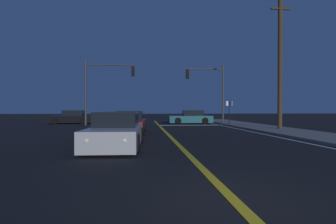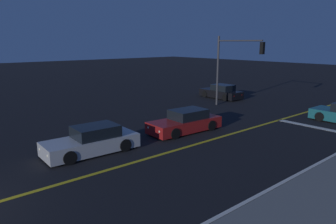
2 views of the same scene
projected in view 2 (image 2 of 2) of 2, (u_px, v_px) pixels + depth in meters
The scene contains 8 objects.
sidewalk_right at pixel (335, 196), 11.10m from camera, with size 3.20×37.32×0.15m, color slate.
lane_line_center at pixel (189, 146), 16.57m from camera, with size 0.20×35.25×0.01m, color gold.
lane_line_edge_right at pixel (286, 181), 12.49m from camera, with size 0.16×35.25×0.01m, color silver.
stop_bar at pixel (321, 128), 20.06m from camera, with size 5.76×0.50×0.01m, color silver.
car_mid_block_black at pixel (221, 92), 30.78m from camera, with size 4.32×1.93×1.34m.
car_following_oncoming_red at pixel (186, 122), 19.28m from camera, with size 2.01×4.76×1.34m.
car_parked_curb_silver at pixel (92, 141), 15.56m from camera, with size 2.02×4.68×1.34m.
traffic_signal_far_left at pixel (233, 60), 25.60m from camera, with size 4.46×0.28×5.86m.
Camera 2 is at (11.30, -0.72, 5.35)m, focal length 33.83 mm.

